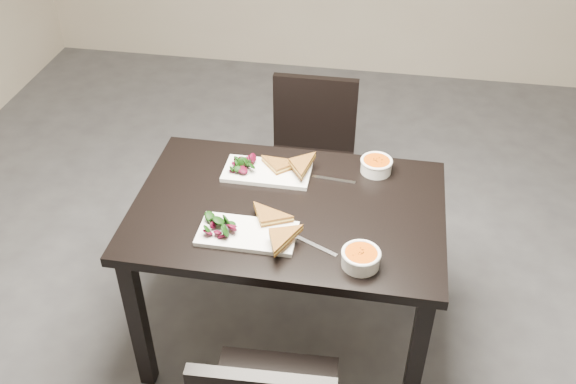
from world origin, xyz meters
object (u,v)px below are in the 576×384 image
object	(u,v)px
plate_far	(267,172)
soup_bowl_far	(376,165)
table	(288,226)
chair_far	(311,153)
plate_near	(247,234)
soup_bowl_near	(361,257)

from	to	relation	value
plate_far	soup_bowl_far	world-z (taller)	soup_bowl_far
table	chair_far	world-z (taller)	chair_far
chair_far	plate_far	bearing A→B (deg)	-101.16
plate_near	soup_bowl_near	xyz separation A→B (m)	(0.42, -0.08, 0.03)
plate_far	table	bearing A→B (deg)	-58.20
chair_far	plate_near	distance (m)	1.00
plate_near	soup_bowl_far	world-z (taller)	soup_bowl_far
table	chair_far	size ratio (longest dim) A/B	1.41
soup_bowl_near	chair_far	bearing A→B (deg)	106.81
table	plate_near	world-z (taller)	plate_near
soup_bowl_far	chair_far	bearing A→B (deg)	124.83
table	plate_far	distance (m)	0.25
soup_bowl_near	soup_bowl_far	world-z (taller)	soup_bowl_near
soup_bowl_near	plate_far	size ratio (longest dim) A/B	0.39
table	plate_far	bearing A→B (deg)	121.80
chair_far	table	bearing A→B (deg)	-89.50
plate_far	chair_far	bearing A→B (deg)	79.33
table	plate_far	xyz separation A→B (m)	(-0.12, 0.20, 0.11)
plate_far	soup_bowl_far	size ratio (longest dim) A/B	2.68
table	soup_bowl_near	size ratio (longest dim) A/B	8.74
plate_near	soup_bowl_far	distance (m)	0.65
table	soup_bowl_far	bearing A→B (deg)	42.17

